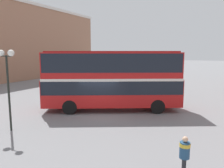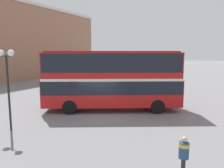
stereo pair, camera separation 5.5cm
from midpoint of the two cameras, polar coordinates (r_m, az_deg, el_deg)
name	(u,v)px [view 1 (the left image)]	position (r m, az deg, el deg)	size (l,w,h in m)	color
ground_plane	(101,114)	(16.71, -2.94, -7.75)	(240.00, 240.00, 0.00)	slate
building_row_left	(4,42)	(43.09, -26.44, 9.90)	(11.33, 38.94, 12.91)	#9E7056
double_decker_bus	(112,77)	(17.24, -0.09, 1.93)	(10.58, 7.39, 4.71)	red
pedestrian_foreground	(185,153)	(8.76, 18.24, -16.67)	(0.46, 0.46, 1.60)	#232328
parked_car_kerb_near	(113,78)	(33.19, 0.27, 1.52)	(4.12, 2.22, 1.37)	silver
parked_car_kerb_far	(57,80)	(30.85, -14.22, 0.95)	(4.86, 2.37, 1.63)	maroon
street_lamp_twin_globe	(7,69)	(13.93, -25.82, 3.56)	(1.21, 0.37, 4.76)	black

